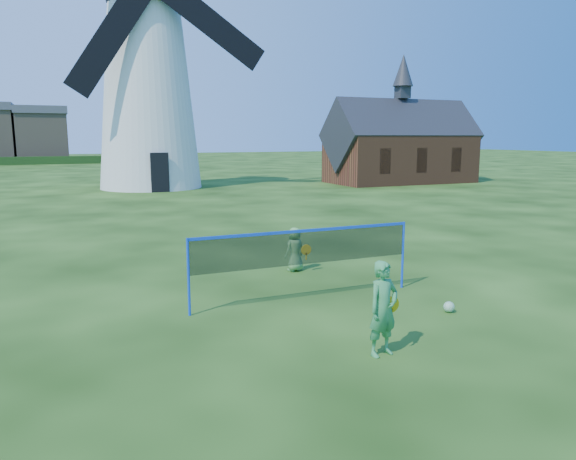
# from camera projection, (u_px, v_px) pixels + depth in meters

# --- Properties ---
(ground) EXTENTS (220.00, 220.00, 0.00)m
(ground) POSITION_uv_depth(u_px,v_px,m) (289.00, 305.00, 11.21)
(ground) COLOR black
(ground) RESTS_ON ground
(windmill) EXTENTS (14.83, 6.81, 20.55)m
(windmill) POSITION_uv_depth(u_px,v_px,m) (147.00, 81.00, 35.92)
(windmill) COLOR white
(windmill) RESTS_ON ground
(chapel) EXTENTS (11.29, 5.47, 9.54)m
(chapel) POSITION_uv_depth(u_px,v_px,m) (401.00, 147.00, 41.01)
(chapel) COLOR brown
(chapel) RESTS_ON ground
(badminton_net) EXTENTS (5.05, 0.05, 1.55)m
(badminton_net) POSITION_uv_depth(u_px,v_px,m) (305.00, 248.00, 11.35)
(badminton_net) COLOR blue
(badminton_net) RESTS_ON ground
(player_girl) EXTENTS (0.73, 0.47, 1.54)m
(player_girl) POSITION_uv_depth(u_px,v_px,m) (383.00, 309.00, 8.54)
(player_girl) COLOR #3A9351
(player_girl) RESTS_ON ground
(player_boy) EXTENTS (0.68, 0.49, 1.15)m
(player_boy) POSITION_uv_depth(u_px,v_px,m) (295.00, 249.00, 13.98)
(player_boy) COLOR #60A44F
(player_boy) RESTS_ON ground
(play_ball) EXTENTS (0.22, 0.22, 0.22)m
(play_ball) POSITION_uv_depth(u_px,v_px,m) (449.00, 307.00, 10.74)
(play_ball) COLOR green
(play_ball) RESTS_ON ground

